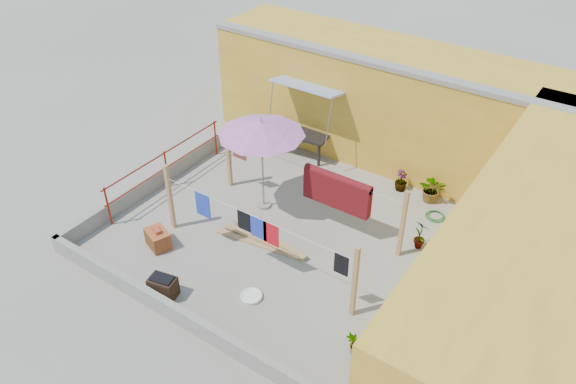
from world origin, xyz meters
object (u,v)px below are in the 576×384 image
at_px(brazier, 163,287).
at_px(white_basin, 251,296).
at_px(water_jug_b, 429,280).
at_px(plant_back_a, 432,189).
at_px(green_hose, 435,216).
at_px(patio_umbrella, 261,129).
at_px(water_jug_a, 445,233).
at_px(brick_stack, 158,239).
at_px(outdoor_table, 302,134).

height_order(brazier, white_basin, brazier).
relative_size(water_jug_b, plant_back_a, 0.47).
relative_size(brazier, white_basin, 1.34).
bearing_deg(green_hose, water_jug_b, -71.19).
bearing_deg(patio_umbrella, water_jug_a, 18.32).
height_order(patio_umbrella, brick_stack, patio_umbrella).
relative_size(outdoor_table, white_basin, 3.60).
distance_m(patio_umbrella, water_jug_b, 5.12).
height_order(white_basin, water_jug_a, water_jug_a).
xyz_separation_m(water_jug_a, water_jug_b, (0.32, -1.71, 0.02)).
xyz_separation_m(outdoor_table, brick_stack, (-0.52, -5.33, -0.46)).
relative_size(patio_umbrella, brazier, 4.43).
bearing_deg(brazier, water_jug_b, 37.49).
bearing_deg(brick_stack, patio_umbrella, 67.55).
relative_size(white_basin, plant_back_a, 0.62).
bearing_deg(green_hose, white_basin, -113.91).
height_order(patio_umbrella, outdoor_table, patio_umbrella).
distance_m(brick_stack, green_hose, 6.86).
relative_size(patio_umbrella, brick_stack, 3.93).
bearing_deg(outdoor_table, brazier, -83.61).
distance_m(brazier, plant_back_a, 7.22).
bearing_deg(white_basin, outdoor_table, 112.99).
bearing_deg(outdoor_table, green_hose, -7.49).
height_order(brazier, plant_back_a, plant_back_a).
bearing_deg(brazier, brick_stack, 139.10).
bearing_deg(plant_back_a, green_hose, -57.02).
height_order(brick_stack, plant_back_a, plant_back_a).
relative_size(brick_stack, water_jug_a, 2.26).
distance_m(brick_stack, brazier, 1.64).
bearing_deg(brick_stack, white_basin, -1.72).
bearing_deg(brick_stack, brazier, -40.90).
relative_size(green_hose, plant_back_a, 0.66).
relative_size(brick_stack, water_jug_b, 1.99).
relative_size(brazier, plant_back_a, 0.83).
xyz_separation_m(outdoor_table, plant_back_a, (4.06, -0.00, -0.30)).
height_order(brick_stack, brazier, brick_stack).
xyz_separation_m(brazier, water_jug_a, (4.20, 5.18, -0.11)).
bearing_deg(water_jug_a, patio_umbrella, -161.68).
xyz_separation_m(patio_umbrella, outdoor_table, (-0.58, 2.66, -1.60)).
relative_size(white_basin, water_jug_a, 1.50).
distance_m(brick_stack, water_jug_a, 6.81).
bearing_deg(brazier, plant_back_a, 62.44).
relative_size(outdoor_table, water_jug_b, 4.76).
relative_size(brazier, green_hose, 1.27).
xyz_separation_m(brazier, white_basin, (1.58, 0.99, -0.20)).
bearing_deg(brick_stack, water_jug_b, 22.58).
relative_size(brazier, water_jug_a, 2.01).
bearing_deg(patio_umbrella, green_hose, 28.27).
bearing_deg(plant_back_a, patio_umbrella, -142.61).
distance_m(water_jug_a, green_hose, 0.80).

